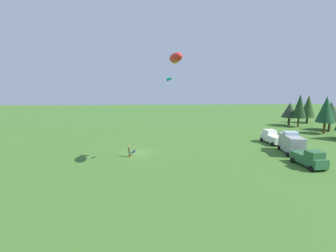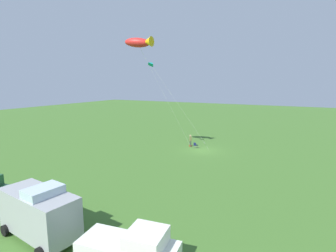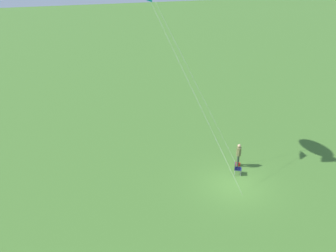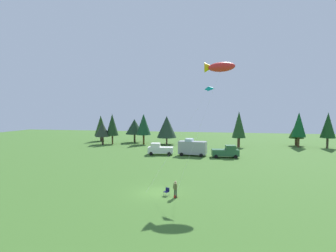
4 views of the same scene
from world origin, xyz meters
The scene contains 4 objects.
ground_plane centered at (0.00, 0.00, 0.00)m, with size 160.00×160.00×0.00m, color #3E6928.
person_kite_flyer centered at (2.28, -1.19, 1.02)m, with size 0.52×0.48×1.74m.
folding_chair centered at (1.28, -0.66, 0.49)m, with size 0.64×0.64×0.82m.
backpack_on_grass centered at (2.29, -1.20, 0.11)m, with size 0.32×0.22×0.22m, color #A92516.
Camera 3 is at (-20.09, 9.72, 15.02)m, focal length 42.00 mm.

